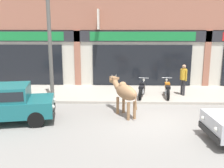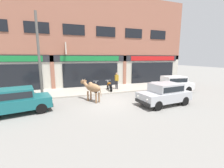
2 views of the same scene
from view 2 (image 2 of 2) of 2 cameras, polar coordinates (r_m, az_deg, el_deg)
The scene contains 11 objects.
ground_plane at distance 10.81m, azimuth -1.02°, elevation -6.87°, with size 90.00×90.00×0.00m, color gray.
sidewalk at distance 14.52m, azimuth -6.16°, elevation -2.28°, with size 19.00×3.60×0.12m, color #A8A093.
shop_building at distance 16.26m, azimuth -8.28°, elevation 15.17°, with size 23.00×1.40×9.67m.
cow at distance 10.84m, azimuth -7.53°, elevation -1.44°, with size 1.29×1.93×1.61m.
car_0 at distance 10.01m, azimuth -32.75°, elevation -5.06°, with size 3.81×2.26×1.46m.
car_1 at distance 10.63m, azimuth 19.37°, elevation -3.21°, with size 3.72×1.91×1.46m.
car_2 at distance 14.84m, azimuth 22.15°, elevation 0.26°, with size 3.75×2.02×1.46m.
motorcycle_0 at distance 13.56m, azimuth -6.03°, elevation -1.22°, with size 0.65×1.79×0.88m.
motorcycle_1 at distance 13.98m, azimuth -0.98°, elevation -0.83°, with size 0.52×1.81×0.88m.
pedestrian at distance 14.47m, azimuth 1.79°, elevation 1.94°, with size 0.32×0.46×1.60m.
utility_pole at distance 12.35m, azimuth -26.04°, elevation 9.52°, with size 0.18×0.18×6.25m, color #595651.
Camera 2 is at (-3.35, -9.78, 3.15)m, focal length 24.00 mm.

